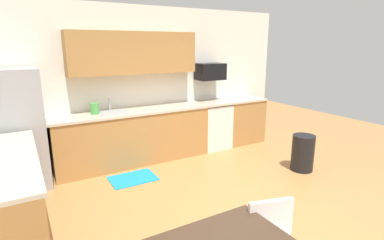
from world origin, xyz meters
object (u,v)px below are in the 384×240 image
trash_bin (303,153)px  oven_range (212,125)px  microwave (210,72)px  kettle (95,109)px  refrigerator (15,130)px

trash_bin → oven_range: bearing=109.9°
microwave → kettle: microwave is taller
trash_bin → refrigerator: bearing=157.7°
microwave → kettle: size_ratio=2.70×
oven_range → microwave: microwave is taller
refrigerator → kettle: size_ratio=8.62×
oven_range → microwave: (-0.00, 0.10, 1.07)m
refrigerator → trash_bin: bearing=-22.3°
oven_range → trash_bin: size_ratio=1.52×
refrigerator → oven_range: size_ratio=1.89×
oven_range → microwave: 1.07m
refrigerator → kettle: refrigerator is taller
oven_range → refrigerator: bearing=-178.7°
oven_range → trash_bin: oven_range is taller
oven_range → kettle: size_ratio=4.55×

